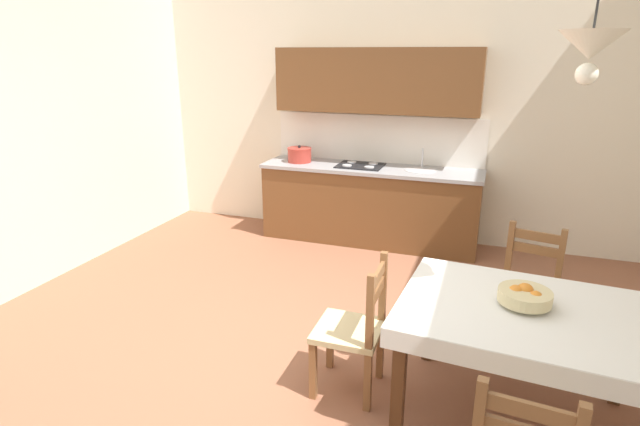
# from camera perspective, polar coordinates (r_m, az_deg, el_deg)

# --- Properties ---
(ground_plane) EXTENTS (6.35, 6.58, 0.10)m
(ground_plane) POSITION_cam_1_polar(r_m,az_deg,el_deg) (3.75, -2.30, -18.16)
(ground_plane) COLOR #935B42
(wall_back) EXTENTS (6.35, 0.12, 4.20)m
(wall_back) POSITION_cam_1_polar(r_m,az_deg,el_deg) (5.97, 8.77, 17.15)
(wall_back) COLOR silver
(wall_back) RESTS_ON ground_plane
(kitchen_cabinetry) EXTENTS (2.51, 0.63, 2.20)m
(kitchen_cabinetry) POSITION_cam_1_polar(r_m,az_deg,el_deg) (5.82, 5.83, 4.91)
(kitchen_cabinetry) COLOR brown
(kitchen_cabinetry) RESTS_ON ground_plane
(dining_table) EXTENTS (1.46, 1.15, 0.75)m
(dining_table) POSITION_cam_1_polar(r_m,az_deg,el_deg) (3.19, 22.00, -11.95)
(dining_table) COLOR #56331C
(dining_table) RESTS_ON ground_plane
(dining_chair_tv_side) EXTENTS (0.42, 0.42, 0.93)m
(dining_chair_tv_side) POSITION_cam_1_polar(r_m,az_deg,el_deg) (3.33, 3.95, -13.12)
(dining_chair_tv_side) COLOR #D1BC89
(dining_chair_tv_side) RESTS_ON ground_plane
(dining_chair_kitchen_side) EXTENTS (0.50, 0.50, 0.93)m
(dining_chair_kitchen_side) POSITION_cam_1_polar(r_m,az_deg,el_deg) (4.09, 22.47, -8.33)
(dining_chair_kitchen_side) COLOR #D1BC89
(dining_chair_kitchen_side) RESTS_ON ground_plane
(fruit_bowl) EXTENTS (0.30, 0.30, 0.12)m
(fruit_bowl) POSITION_cam_1_polar(r_m,az_deg,el_deg) (3.15, 22.27, -8.73)
(fruit_bowl) COLOR beige
(fruit_bowl) RESTS_ON dining_table
(pendant_lamp) EXTENTS (0.32, 0.32, 0.80)m
(pendant_lamp) POSITION_cam_1_polar(r_m,az_deg,el_deg) (2.91, 28.45, 16.30)
(pendant_lamp) COLOR black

